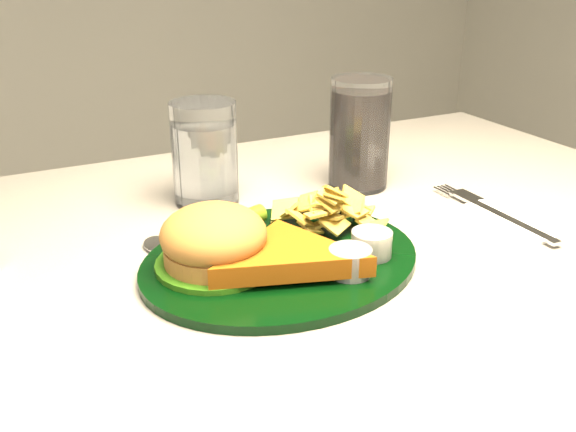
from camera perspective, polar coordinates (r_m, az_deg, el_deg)
name	(u,v)px	position (r m, az deg, el deg)	size (l,w,h in m)	color
dinner_plate	(281,235)	(0.69, -0.62, -1.69)	(0.31, 0.26, 0.07)	black
water_glass	(205,153)	(0.85, -7.40, 5.55)	(0.09, 0.09, 0.14)	white
cola_glass	(360,133)	(0.91, 6.39, 7.30)	(0.08, 0.08, 0.16)	black
fork_napkin	(506,219)	(0.84, 18.85, -0.22)	(0.14, 0.18, 0.01)	white
spoon	(190,269)	(0.69, -8.71, -4.71)	(0.04, 0.16, 0.01)	white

